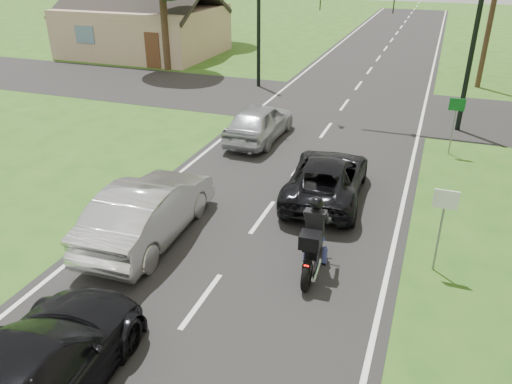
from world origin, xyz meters
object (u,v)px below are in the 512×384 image
dark_car_behind (29,377)px  traffic_signal (426,26)px  silver_suv (259,122)px  sign_white (444,211)px  silver_sedan (149,210)px  dark_suv (327,178)px  motorcycle_rider (314,244)px  sign_green (456,113)px

dark_car_behind → traffic_signal: size_ratio=0.81×
silver_suv → sign_white: bearing=136.1°
silver_sedan → dark_suv: bearing=-136.8°
motorcycle_rider → dark_car_behind: size_ratio=0.44×
silver_suv → sign_white: (6.96, -7.01, 0.85)m
dark_suv → silver_suv: 5.50m
traffic_signal → silver_sedan: bearing=-115.6°
dark_suv → sign_white: (3.29, -2.91, 0.93)m
silver_suv → traffic_signal: 7.67m
silver_suv → traffic_signal: size_ratio=0.68×
dark_suv → traffic_signal: size_ratio=0.74×
sign_white → sign_green: size_ratio=1.00×
traffic_signal → dark_car_behind: bearing=-104.9°
dark_car_behind → sign_white: 8.91m
dark_car_behind → sign_white: sign_white is taller
silver_suv → traffic_signal: traffic_signal is taller
dark_suv → sign_white: 4.49m
traffic_signal → sign_green: 4.24m
traffic_signal → sign_white: traffic_signal is taller
dark_suv → motorcycle_rider: bearing=94.6°
silver_suv → traffic_signal: (5.59, 4.01, 3.39)m
motorcycle_rider → silver_sedan: motorcycle_rider is taller
motorcycle_rider → silver_sedan: size_ratio=0.47×
sign_green → dark_suv: bearing=-124.5°
dark_suv → silver_suv: silver_suv is taller
silver_sedan → sign_white: bearing=-174.4°
traffic_signal → motorcycle_rider: bearing=-96.4°
motorcycle_rider → sign_white: 3.02m
dark_suv → sign_green: sign_green is taller
silver_suv → sign_white: size_ratio=2.03×
silver_sedan → traffic_signal: (5.76, 12.03, 3.32)m
sign_white → silver_sedan: bearing=-171.9°
traffic_signal → sign_white: bearing=-83.0°
motorcycle_rider → sign_green: size_ratio=1.07×
traffic_signal → sign_green: size_ratio=3.00×
silver_suv → dark_suv: bearing=133.1°
silver_sedan → sign_green: size_ratio=2.29×
dark_car_behind → traffic_signal: bearing=-110.7°
dark_car_behind → traffic_signal: (4.66, 17.53, 3.38)m
motorcycle_rider → sign_white: sign_white is taller
silver_sedan → sign_white: size_ratio=2.29×
dark_suv → silver_sedan: silver_sedan is taller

